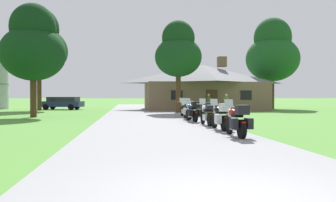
# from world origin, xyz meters

# --- Properties ---
(ground_plane) EXTENTS (500.00, 500.00, 0.00)m
(ground_plane) POSITION_xyz_m (0.00, 20.00, 0.00)
(ground_plane) COLOR #4C8433
(asphalt_driveway) EXTENTS (6.40, 80.00, 0.06)m
(asphalt_driveway) POSITION_xyz_m (0.00, 18.00, 0.03)
(asphalt_driveway) COLOR gray
(asphalt_driveway) RESTS_ON ground
(motorcycle_red_nearest_to_camera) EXTENTS (0.72, 2.08, 1.30)m
(motorcycle_red_nearest_to_camera) POSITION_xyz_m (2.34, 7.33, 0.61)
(motorcycle_red_nearest_to_camera) COLOR black
(motorcycle_red_nearest_to_camera) RESTS_ON asphalt_driveway
(motorcycle_black_second_in_row) EXTENTS (0.76, 2.08, 1.30)m
(motorcycle_black_second_in_row) POSITION_xyz_m (2.44, 9.87, 0.61)
(motorcycle_black_second_in_row) COLOR black
(motorcycle_black_second_in_row) RESTS_ON asphalt_driveway
(motorcycle_white_third_in_row) EXTENTS (0.66, 2.08, 1.30)m
(motorcycle_white_third_in_row) POSITION_xyz_m (2.39, 12.31, 0.62)
(motorcycle_white_third_in_row) COLOR black
(motorcycle_white_third_in_row) RESTS_ON asphalt_driveway
(motorcycle_blue_fourth_in_row) EXTENTS (0.85, 2.08, 1.30)m
(motorcycle_blue_fourth_in_row) POSITION_xyz_m (2.17, 14.98, 0.61)
(motorcycle_blue_fourth_in_row) COLOR black
(motorcycle_blue_fourth_in_row) RESTS_ON asphalt_driveway
(motorcycle_black_fifth_in_row) EXTENTS (0.75, 2.08, 1.30)m
(motorcycle_black_fifth_in_row) POSITION_xyz_m (2.27, 17.10, 0.61)
(motorcycle_black_fifth_in_row) COLOR black
(motorcycle_black_fifth_in_row) RESTS_ON asphalt_driveway
(motorcycle_yellow_farthest_in_row) EXTENTS (0.66, 2.08, 1.30)m
(motorcycle_yellow_farthest_in_row) POSITION_xyz_m (2.43, 19.75, 0.62)
(motorcycle_yellow_farthest_in_row) COLOR black
(motorcycle_yellow_farthest_in_row) RESTS_ON asphalt_driveway
(stone_lodge) EXTENTS (12.85, 9.50, 5.79)m
(stone_lodge) POSITION_xyz_m (6.57, 33.37, 2.52)
(stone_lodge) COLOR brown
(stone_lodge) RESTS_ON ground
(bystander_olive_shirt_near_lodge) EXTENTS (0.31, 0.53, 1.69)m
(bystander_olive_shirt_near_lodge) POSITION_xyz_m (5.88, 27.29, 0.95)
(bystander_olive_shirt_near_lodge) COLOR #75664C
(bystander_olive_shirt_near_lodge) RESTS_ON ground
(bystander_olive_shirt_beside_signpost) EXTENTS (0.42, 0.41, 1.67)m
(bystander_olive_shirt_beside_signpost) POSITION_xyz_m (6.87, 24.90, 0.93)
(bystander_olive_shirt_beside_signpost) COLOR navy
(bystander_olive_shirt_beside_signpost) RESTS_ON ground
(tree_left_near) EXTENTS (4.50, 4.50, 7.97)m
(tree_left_near) POSITION_xyz_m (-8.04, 21.19, 5.00)
(tree_left_near) COLOR #422D19
(tree_left_near) RESTS_ON ground
(tree_right_of_lodge) EXTENTS (6.21, 6.21, 10.69)m
(tree_right_of_lodge) POSITION_xyz_m (15.44, 35.64, 6.61)
(tree_right_of_lodge) COLOR #422D19
(tree_right_of_lodge) RESTS_ON ground
(tree_by_lodge_front) EXTENTS (4.09, 4.09, 8.09)m
(tree_by_lodge_front) POSITION_xyz_m (2.93, 26.19, 5.38)
(tree_by_lodge_front) COLOR #422D19
(tree_by_lodge_front) RESTS_ON ground
(tree_left_far) EXTENTS (5.81, 5.81, 10.68)m
(tree_left_far) POSITION_xyz_m (-10.63, 33.60, 6.86)
(tree_left_far) COLOR #422D19
(tree_left_far) RESTS_ON ground
(parked_navy_suv_far_left) EXTENTS (4.90, 2.84, 1.40)m
(parked_navy_suv_far_left) POSITION_xyz_m (-8.68, 35.63, 0.78)
(parked_navy_suv_far_left) COLOR navy
(parked_navy_suv_far_left) RESTS_ON ground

